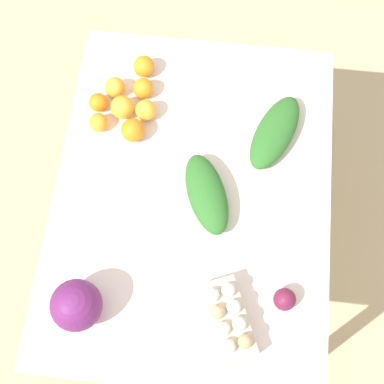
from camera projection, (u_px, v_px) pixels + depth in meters
The scene contains 15 objects.
ground_plane at pixel (192, 254), 2.51m from camera, with size 8.00×8.00×0.00m, color #C6B289.
dining_table at pixel (192, 205), 1.88m from camera, with size 1.24×0.92×0.78m.
cabbage_purple at pixel (76, 305), 1.57m from camera, with size 0.16×0.16×0.16m, color #6B2366.
egg_carton at pixel (228, 319), 1.59m from camera, with size 0.27×0.20×0.09m.
greens_bunch_dandelion at pixel (207, 194), 1.73m from camera, with size 0.29×0.12×0.09m, color #2D6B28.
greens_bunch_chard at pixel (275, 132), 1.82m from camera, with size 0.31×0.12×0.07m, color #2D6B28.
beet_root at pixel (285, 299), 1.62m from camera, with size 0.07×0.07×0.07m, color maroon.
orange_0 at pixel (143, 88), 1.89m from camera, with size 0.07×0.07×0.07m, color orange.
orange_1 at pixel (115, 87), 1.89m from camera, with size 0.07×0.07×0.07m, color #F9A833.
orange_2 at pixel (98, 123), 1.84m from camera, with size 0.07×0.07×0.07m, color orange.
orange_3 at pixel (122, 107), 1.85m from camera, with size 0.08×0.08×0.08m, color #F9A833.
orange_4 at pixel (98, 102), 1.87m from camera, with size 0.07×0.07×0.07m, color orange.
orange_5 at pixel (144, 66), 1.92m from camera, with size 0.08×0.08×0.08m, color orange.
orange_6 at pixel (133, 130), 1.82m from camera, with size 0.08×0.08×0.08m, color orange.
orange_7 at pixel (146, 110), 1.85m from camera, with size 0.07×0.07×0.07m, color #F9A833.
Camera 1 is at (-0.64, -0.07, 2.44)m, focal length 50.00 mm.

